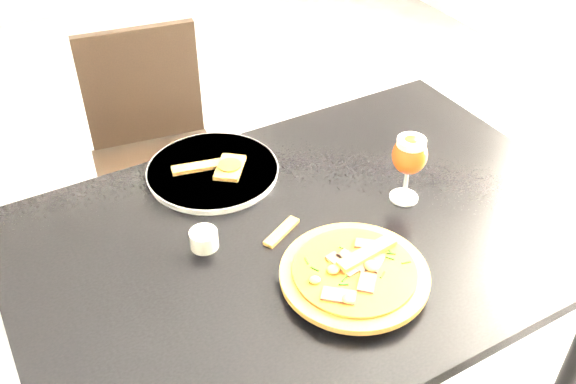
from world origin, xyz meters
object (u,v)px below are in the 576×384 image
pizza (355,272)px  chair_far (156,153)px  beer_glass (410,156)px  dining_table (313,262)px

pizza → chair_far: bearing=94.2°
beer_glass → dining_table: bearing=179.4°
dining_table → beer_glass: (0.23, -0.00, 0.20)m
dining_table → beer_glass: bearing=-1.7°
chair_far → pizza: bearing=-77.7°
dining_table → pizza: (-0.01, -0.16, 0.11)m
dining_table → chair_far: 0.87m
chair_far → beer_glass: 0.98m
pizza → beer_glass: 0.29m
dining_table → pizza: 0.20m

